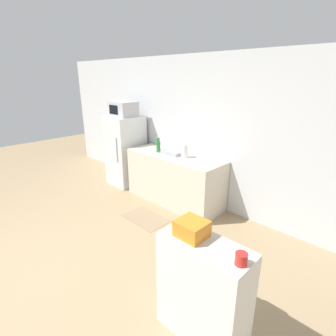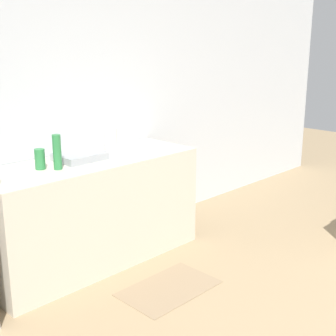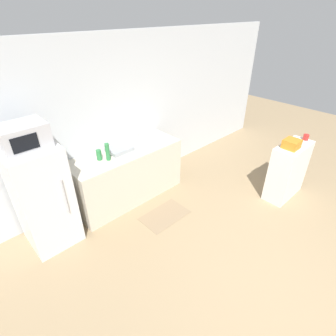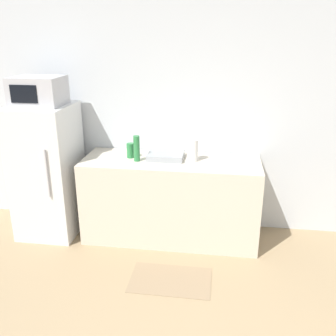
{
  "view_description": "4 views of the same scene",
  "coord_description": "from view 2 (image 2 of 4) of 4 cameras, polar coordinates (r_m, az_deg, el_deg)",
  "views": [
    {
      "loc": [
        2.9,
        -0.46,
        2.24
      ],
      "look_at": [
        0.2,
        2.32,
        0.87
      ],
      "focal_mm": 28.0,
      "sensor_mm": 36.0,
      "label": 1
    },
    {
      "loc": [
        -2.35,
        -0.26,
        1.86
      ],
      "look_at": [
        0.06,
        2.15,
        0.93
      ],
      "focal_mm": 50.0,
      "sensor_mm": 36.0,
      "label": 2
    },
    {
      "loc": [
        -2.2,
        -0.34,
        2.86
      ],
      "look_at": [
        -0.16,
        1.83,
        1.04
      ],
      "focal_mm": 28.0,
      "sensor_mm": 36.0,
      "label": 3
    },
    {
      "loc": [
        0.35,
        -0.86,
        2.18
      ],
      "look_at": [
        -0.1,
        2.26,
        1.03
      ],
      "focal_mm": 40.0,
      "sensor_mm": 36.0,
      "label": 4
    }
  ],
  "objects": [
    {
      "name": "wall_back",
      "position": [
        4.24,
        -11.07,
        7.44
      ],
      "size": [
        8.0,
        0.06,
        2.6
      ],
      "primitive_type": "cube",
      "color": "silver",
      "rests_on": "ground_plane"
    },
    {
      "name": "kitchen_rug",
      "position": [
        3.74,
        0.12,
        -14.41
      ],
      "size": [
        0.76,
        0.47,
        0.01
      ],
      "primitive_type": "cube",
      "color": "#937A5B",
      "rests_on": "ground_plane"
    },
    {
      "name": "counter",
      "position": [
        4.06,
        -9.18,
        -5.2
      ],
      "size": [
        1.88,
        0.68,
        0.91
      ],
      "primitive_type": "cube",
      "color": "beige",
      "rests_on": "ground_plane"
    },
    {
      "name": "bottle_short",
      "position": [
        3.7,
        -15.35,
        1.05
      ],
      "size": [
        0.08,
        0.08,
        0.16
      ],
      "primitive_type": "cylinder",
      "color": "#2D7F42",
      "rests_on": "counter"
    },
    {
      "name": "bottle_tall",
      "position": [
        3.65,
        -13.37,
        1.9
      ],
      "size": [
        0.06,
        0.06,
        0.27
      ],
      "primitive_type": "cylinder",
      "color": "#2D7F42",
      "rests_on": "counter"
    },
    {
      "name": "paper_towel_roll",
      "position": [
        4.04,
        -7.02,
        3.2
      ],
      "size": [
        0.11,
        0.11,
        0.23
      ],
      "primitive_type": "cylinder",
      "color": "white",
      "rests_on": "counter"
    },
    {
      "name": "sink_basin",
      "position": [
        3.93,
        -10.71,
        1.41
      ],
      "size": [
        0.38,
        0.31,
        0.06
      ],
      "primitive_type": "cube",
      "color": "#9EA3A8",
      "rests_on": "counter"
    }
  ]
}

